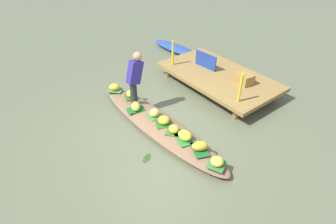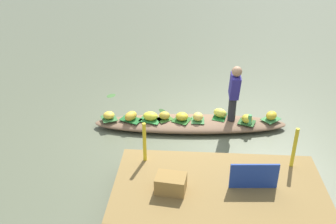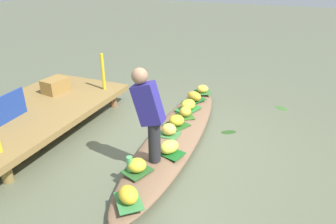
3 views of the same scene
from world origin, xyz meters
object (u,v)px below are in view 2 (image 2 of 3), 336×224
(vendor_boat, at_px, (190,124))
(banana_bunch_6, at_px, (271,115))
(banana_bunch_5, at_px, (182,116))
(vendor_person, at_px, (234,90))
(produce_crate, at_px, (171,184))
(banana_bunch_2, at_px, (247,119))
(water_bottle, at_px, (250,120))
(banana_bunch_3, at_px, (198,117))
(banana_bunch_7, at_px, (150,116))
(banana_bunch_4, at_px, (220,113))
(market_banner, at_px, (254,176))
(banana_bunch_1, at_px, (131,116))
(banana_bunch_8, at_px, (109,115))
(banana_bunch_0, at_px, (165,115))

(vendor_boat, xyz_separation_m, banana_bunch_6, (-1.68, -0.12, 0.19))
(banana_bunch_5, height_order, vendor_person, vendor_person)
(produce_crate, bearing_deg, banana_bunch_5, -91.77)
(banana_bunch_2, relative_size, water_bottle, 1.08)
(banana_bunch_6, bearing_deg, banana_bunch_3, 5.89)
(produce_crate, bearing_deg, banana_bunch_6, -126.33)
(banana_bunch_7, distance_m, produce_crate, 2.51)
(banana_bunch_2, distance_m, banana_bunch_3, 1.00)
(vendor_person, bearing_deg, banana_bunch_2, 174.32)
(banana_bunch_4, xyz_separation_m, market_banner, (-0.35, 2.51, 0.28))
(banana_bunch_1, relative_size, banana_bunch_4, 1.09)
(banana_bunch_8, bearing_deg, banana_bunch_7, -179.92)
(banana_bunch_6, bearing_deg, banana_bunch_5, 5.01)
(banana_bunch_0, xyz_separation_m, banana_bunch_7, (0.29, 0.05, 0.00))
(banana_bunch_7, bearing_deg, banana_bunch_2, -179.31)
(banana_bunch_0, bearing_deg, vendor_person, -179.78)
(banana_bunch_0, bearing_deg, banana_bunch_5, 177.23)
(banana_bunch_4, bearing_deg, vendor_boat, 14.22)
(banana_bunch_7, bearing_deg, banana_bunch_8, 0.08)
(banana_bunch_2, relative_size, banana_bunch_7, 0.76)
(banana_bunch_0, xyz_separation_m, banana_bunch_6, (-2.22, -0.15, 0.00))
(banana_bunch_5, bearing_deg, banana_bunch_2, 179.67)
(banana_bunch_4, bearing_deg, vendor_person, 142.68)
(banana_bunch_0, height_order, market_banner, market_banner)
(banana_bunch_7, distance_m, water_bottle, 2.03)
(banana_bunch_5, distance_m, produce_crate, 2.48)
(banana_bunch_4, bearing_deg, market_banner, 97.95)
(banana_bunch_4, relative_size, banana_bunch_7, 0.93)
(banana_bunch_1, xyz_separation_m, banana_bunch_3, (-1.39, -0.06, 0.00))
(banana_bunch_0, relative_size, banana_bunch_3, 1.01)
(banana_bunch_0, height_order, banana_bunch_1, banana_bunch_1)
(banana_bunch_4, height_order, banana_bunch_5, banana_bunch_4)
(banana_bunch_1, height_order, banana_bunch_2, banana_bunch_1)
(banana_bunch_1, height_order, vendor_person, vendor_person)
(vendor_boat, distance_m, banana_bunch_5, 0.26)
(vendor_boat, relative_size, banana_bunch_1, 12.93)
(vendor_boat, height_order, banana_bunch_8, banana_bunch_8)
(vendor_boat, xyz_separation_m, market_banner, (-0.97, 2.35, 0.48))
(banana_bunch_0, distance_m, banana_bunch_1, 0.70)
(banana_bunch_6, bearing_deg, banana_bunch_0, 3.74)
(banana_bunch_7, xyz_separation_m, banana_bunch_8, (0.87, 0.00, -0.01))
(banana_bunch_1, xyz_separation_m, banana_bunch_7, (-0.41, -0.02, -0.00))
(banana_bunch_2, height_order, water_bottle, water_bottle)
(banana_bunch_1, height_order, water_bottle, water_bottle)
(banana_bunch_2, height_order, banana_bunch_5, banana_bunch_2)
(banana_bunch_2, xyz_separation_m, banana_bunch_6, (-0.52, -0.17, 0.00))
(vendor_boat, relative_size, produce_crate, 9.11)
(banana_bunch_4, relative_size, banana_bunch_8, 1.21)
(market_banner, bearing_deg, banana_bunch_8, -44.51)
(banana_bunch_4, distance_m, water_bottle, 0.65)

